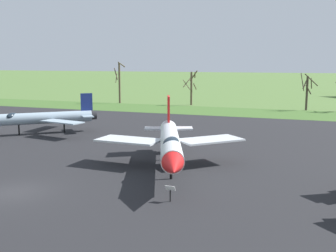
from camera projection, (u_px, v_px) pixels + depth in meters
The scene contains 9 objects.
ground_plane at pixel (15, 193), 25.60m from camera, with size 600.00×600.00×0.00m, color #4C6B33.
asphalt_apron at pixel (123, 146), 39.47m from camera, with size 84.95×49.95×0.05m, color black.
grass_verge_strip at pixel (207, 111), 68.16m from camera, with size 144.95×12.00×0.06m, color #3D6028.
jet_fighter_rear_center at pixel (170, 142), 30.47m from camera, with size 11.15×15.15×5.11m.
info_placard_rear_center at pixel (170, 192), 23.76m from camera, with size 0.58×0.19×1.01m.
jet_fighter_rear_left at pixel (40, 118), 45.92m from camera, with size 11.68×11.18×4.50m.
bare_tree_far_left at pixel (119, 81), 80.58m from camera, with size 2.31×1.65×8.13m.
bare_tree_left_of_center at pixel (191, 86), 77.17m from camera, with size 2.71×3.13×6.55m.
bare_tree_center at pixel (307, 90), 68.61m from camera, with size 2.93×2.53×6.22m.
Camera 1 is at (17.55, -19.77, 8.10)m, focal length 43.80 mm.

